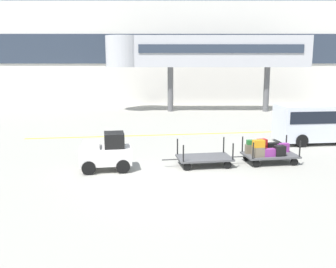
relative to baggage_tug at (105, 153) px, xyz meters
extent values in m
plane|color=#9E9B91|center=(2.68, -1.72, -0.75)|extent=(120.00, 120.00, 0.00)
cube|color=yellow|center=(3.59, 7.78, -0.75)|extent=(18.70, 2.92, 0.01)
cube|color=silver|center=(2.68, 24.28, 4.20)|extent=(59.65, 2.40, 9.90)
cube|color=#2D3847|center=(2.68, 23.03, 4.69)|extent=(56.67, 0.12, 2.80)
cube|color=#B7B7BC|center=(6.90, 18.28, 4.37)|extent=(15.10, 2.20, 2.60)
cylinder|color=#B7B7BC|center=(-1.25, 18.28, 4.37)|extent=(3.00, 3.00, 2.60)
cube|color=#2D3847|center=(6.90, 17.14, 4.57)|extent=(13.59, 0.08, 0.70)
cylinder|color=#59595B|center=(2.75, 18.28, 1.16)|extent=(0.50, 0.50, 3.83)
cylinder|color=#59595B|center=(11.06, 18.28, 1.16)|extent=(0.50, 0.50, 3.83)
cube|color=white|center=(-0.03, -0.01, -0.12)|extent=(2.25, 1.43, 0.70)
cube|color=black|center=(0.33, 0.05, 0.53)|extent=(0.95, 1.11, 0.60)
cube|color=silver|center=(-0.60, -0.10, 0.35)|extent=(0.84, 1.04, 0.24)
cylinder|color=black|center=(-0.79, 0.40, -0.47)|extent=(0.58, 0.27, 0.56)
cylinder|color=black|center=(-0.62, -0.63, -0.47)|extent=(0.58, 0.27, 0.56)
cylinder|color=black|center=(0.55, 0.62, -0.47)|extent=(0.58, 0.27, 0.56)
cylinder|color=black|center=(0.73, -0.41, -0.47)|extent=(0.58, 0.27, 0.56)
cube|color=#4C4C4F|center=(4.11, 0.68, -0.39)|extent=(2.50, 1.76, 0.08)
cylinder|color=black|center=(2.96, 1.14, 0.00)|extent=(0.06, 0.06, 0.70)
cylinder|color=black|center=(3.17, -0.13, 0.00)|extent=(0.06, 0.06, 0.70)
cylinder|color=black|center=(5.05, 1.49, 0.00)|extent=(0.06, 0.06, 0.70)
cylinder|color=black|center=(5.26, 0.22, 0.00)|extent=(0.06, 0.06, 0.70)
cylinder|color=black|center=(3.16, 1.13, -0.59)|extent=(0.33, 0.15, 0.32)
cylinder|color=black|center=(3.36, -0.05, -0.59)|extent=(0.33, 0.15, 0.32)
cylinder|color=black|center=(4.86, 1.41, -0.59)|extent=(0.33, 0.15, 0.32)
cylinder|color=black|center=(5.06, 0.24, -0.59)|extent=(0.33, 0.15, 0.32)
cylinder|color=#333333|center=(2.63, 0.44, -0.41)|extent=(0.70, 0.16, 0.05)
cube|color=#4C4C4F|center=(7.07, 1.17, -0.39)|extent=(2.50, 1.76, 0.08)
cylinder|color=black|center=(5.92, 1.63, 0.00)|extent=(0.06, 0.06, 0.70)
cylinder|color=black|center=(6.13, 0.36, 0.00)|extent=(0.06, 0.06, 0.70)
cylinder|color=black|center=(8.01, 1.98, 0.00)|extent=(0.06, 0.06, 0.70)
cylinder|color=black|center=(8.22, 0.71, 0.00)|extent=(0.06, 0.06, 0.70)
cylinder|color=black|center=(6.12, 1.62, -0.59)|extent=(0.33, 0.15, 0.32)
cylinder|color=black|center=(6.32, 0.44, -0.59)|extent=(0.33, 0.15, 0.32)
cylinder|color=black|center=(7.82, 1.90, -0.59)|extent=(0.33, 0.15, 0.32)
cylinder|color=black|center=(8.02, 0.73, -0.59)|extent=(0.33, 0.15, 0.32)
cylinder|color=#333333|center=(5.59, 0.93, -0.41)|extent=(0.70, 0.16, 0.05)
cube|color=#726651|center=(6.27, 1.32, -0.15)|extent=(0.57, 0.29, 0.40)
cube|color=#726651|center=(6.43, 0.71, -0.14)|extent=(0.53, 0.44, 0.42)
cube|color=red|center=(6.76, 1.46, -0.18)|extent=(0.49, 0.35, 0.34)
cube|color=#8C338C|center=(6.91, 0.79, -0.19)|extent=(0.57, 0.39, 0.33)
cube|color=black|center=(7.26, 1.55, -0.14)|extent=(0.56, 0.39, 0.43)
cube|color=black|center=(7.39, 0.87, -0.13)|extent=(0.52, 0.44, 0.45)
cube|color=#8C338C|center=(7.72, 1.61, -0.16)|extent=(0.63, 0.34, 0.39)
cube|color=#236B2D|center=(6.27, 1.32, 0.15)|extent=(0.46, 0.27, 0.20)
cube|color=orange|center=(6.43, 0.71, 0.23)|extent=(0.54, 0.41, 0.31)
cube|color=red|center=(6.76, 1.46, 0.12)|extent=(0.47, 0.40, 0.28)
cube|color=silver|center=(10.88, 5.38, 0.39)|extent=(5.00, 2.49, 1.90)
cube|color=black|center=(10.88, 5.38, 0.79)|extent=(4.63, 2.48, 0.64)
cylinder|color=black|center=(9.52, 4.33, -0.41)|extent=(0.70, 0.32, 0.68)
camera|label=1|loc=(2.54, -15.70, 3.84)|focal=41.92mm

